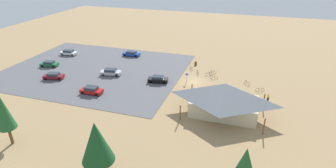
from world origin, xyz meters
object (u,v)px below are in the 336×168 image
bicycle_silver_front_row (208,74)px  car_red_second_row (91,90)px  car_white_inner_stall (69,52)px  car_blue_front_row (131,54)px  visitor_by_pavilion (268,97)px  bike_pavilion (225,97)px  car_black_far_end (158,79)px  bicycle_white_yard_front (214,77)px  trash_bin (196,63)px  lot_sign (187,76)px  bicycle_orange_yard_center (260,90)px  pine_mideast (96,142)px  bicycle_purple_near_sign (212,72)px  bicycle_red_lone_east (247,83)px  car_maroon_end_stall (54,76)px  bicycle_yellow_yard_right (198,72)px  bicycle_teal_trailside (191,68)px  car_silver_by_curb (111,72)px  pine_center (4,112)px  car_green_mid_lot (49,64)px

bicycle_silver_front_row → car_red_second_row: bearing=37.8°
car_white_inner_stall → car_blue_front_row: car_white_inner_stall is taller
car_blue_front_row → visitor_by_pavilion: (-35.13, 15.73, 0.18)m
bike_pavilion → car_black_far_end: bearing=-30.1°
car_black_far_end → car_red_second_row: (10.76, 8.98, 0.00)m
bicycle_silver_front_row → visitor_by_pavilion: bearing=145.7°
bicycle_white_yard_front → trash_bin: bearing=-51.7°
lot_sign → visitor_by_pavilion: (-16.58, 3.57, -0.53)m
bicycle_orange_yard_center → visitor_by_pavilion: visitor_by_pavilion is taller
pine_mideast → bicycle_purple_near_sign: bearing=-101.5°
bicycle_red_lone_east → car_maroon_end_stall: car_maroon_end_stall is taller
bicycle_yellow_yard_right → bicycle_white_yard_front: size_ratio=0.99×
trash_bin → bicycle_teal_trailside: trash_bin is taller
bicycle_red_lone_east → car_black_far_end: size_ratio=0.30×
bicycle_red_lone_east → visitor_by_pavilion: bearing=122.4°
car_red_second_row → bike_pavilion: bearing=-179.4°
bicycle_red_lone_east → car_blue_front_row: size_ratio=0.29×
lot_sign → car_maroon_end_stall: 29.43m
bicycle_purple_near_sign → car_silver_by_curb: bearing=20.0°
visitor_by_pavilion → car_white_inner_stall: bearing=-12.2°
pine_center → car_blue_front_row: pine_center is taller
pine_mideast → bicycle_white_yard_front: bearing=-103.8°
bicycle_teal_trailside → car_red_second_row: (15.93, 18.35, 0.40)m
bicycle_white_yard_front → bike_pavilion: bearing=105.2°
bicycle_red_lone_east → bike_pavilion: bearing=76.0°
pine_mideast → lot_sign: bearing=-95.8°
trash_bin → pine_center: pine_center is taller
trash_bin → bicycle_white_yard_front: 9.13m
pine_mideast → car_green_mid_lot: pine_mideast is taller
bicycle_red_lone_east → car_red_second_row: car_red_second_row is taller
car_blue_front_row → car_silver_by_curb: 13.55m
bicycle_orange_yard_center → car_red_second_row: size_ratio=0.38×
pine_mideast → car_white_inner_stall: size_ratio=1.76×
bicycle_red_lone_east → bicycle_orange_yard_center: size_ratio=0.80×
car_silver_by_curb → car_red_second_row: (-0.85, 9.48, -0.01)m
bicycle_red_lone_east → car_green_mid_lot: (47.12, 3.94, 0.33)m
bicycle_red_lone_east → car_red_second_row: 32.23m
bicycle_red_lone_east → car_silver_by_curb: (30.02, 4.22, 0.39)m
bicycle_white_yard_front → bicycle_orange_yard_center: size_ratio=0.98×
trash_bin → car_blue_front_row: car_blue_front_row is taller
bicycle_silver_front_row → bicycle_purple_near_sign: bearing=-113.1°
car_blue_front_row → car_black_far_end: size_ratio=1.06×
bicycle_red_lone_east → car_silver_by_curb: bearing=8.0°
pine_center → bicycle_orange_yard_center: (-34.17, -28.41, -4.92)m
bicycle_teal_trailside → bicycle_white_yard_front: bearing=147.3°
bicycle_purple_near_sign → car_silver_by_curb: (22.03, 8.02, 0.39)m
trash_bin → car_red_second_row: bearing=53.0°
car_blue_front_row → visitor_by_pavilion: 38.49m
bicycle_teal_trailside → bicycle_red_lone_east: size_ratio=0.92×
lot_sign → pine_center: (19.03, 28.22, 3.90)m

